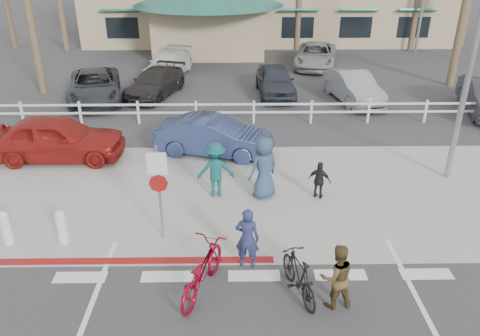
{
  "coord_description": "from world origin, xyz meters",
  "views": [
    {
      "loc": [
        -0.45,
        -7.97,
        7.01
      ],
      "look_at": [
        -0.28,
        3.22,
        1.5
      ],
      "focal_mm": 35.0,
      "sensor_mm": 36.0,
      "label": 1
    }
  ],
  "objects_px": {
    "bike_red": "(202,271)",
    "car_red_compact": "(57,138)",
    "sign_post": "(159,189)",
    "car_white_sedan": "(214,136)",
    "bike_black": "(299,276)"
  },
  "relations": [
    {
      "from": "car_white_sedan",
      "to": "car_red_compact",
      "type": "bearing_deg",
      "value": 107.46
    },
    {
      "from": "bike_red",
      "to": "car_red_compact",
      "type": "height_order",
      "value": "car_red_compact"
    },
    {
      "from": "bike_black",
      "to": "car_white_sedan",
      "type": "distance_m",
      "value": 7.75
    },
    {
      "from": "sign_post",
      "to": "bike_black",
      "type": "bearing_deg",
      "value": -34.57
    },
    {
      "from": "bike_black",
      "to": "car_white_sedan",
      "type": "bearing_deg",
      "value": -90.96
    },
    {
      "from": "bike_red",
      "to": "bike_black",
      "type": "distance_m",
      "value": 2.1
    },
    {
      "from": "sign_post",
      "to": "car_white_sedan",
      "type": "distance_m",
      "value": 5.43
    },
    {
      "from": "sign_post",
      "to": "car_red_compact",
      "type": "relative_size",
      "value": 0.63
    },
    {
      "from": "bike_black",
      "to": "car_red_compact",
      "type": "bearing_deg",
      "value": -60.03
    },
    {
      "from": "bike_red",
      "to": "bike_black",
      "type": "xyz_separation_m",
      "value": [
        2.09,
        -0.15,
        -0.04
      ]
    },
    {
      "from": "sign_post",
      "to": "car_white_sedan",
      "type": "relative_size",
      "value": 0.7
    },
    {
      "from": "sign_post",
      "to": "bike_red",
      "type": "distance_m",
      "value": 2.53
    },
    {
      "from": "bike_black",
      "to": "bike_red",
      "type": "bearing_deg",
      "value": -20.59
    },
    {
      "from": "bike_black",
      "to": "car_red_compact",
      "type": "xyz_separation_m",
      "value": [
        -7.52,
        7.15,
        0.27
      ]
    },
    {
      "from": "bike_red",
      "to": "car_red_compact",
      "type": "distance_m",
      "value": 8.86
    }
  ]
}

